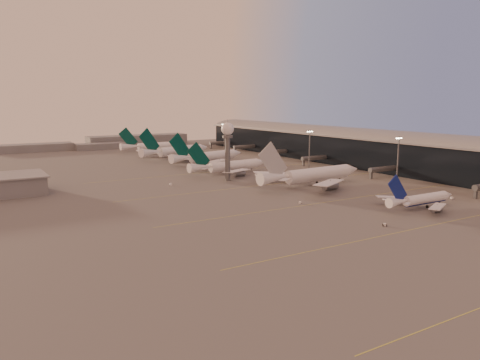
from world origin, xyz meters
TOP-DOWN VIEW (x-y plane):
  - ground at (0.00, 0.00)m, footprint 700.00×700.00m
  - taxiway_markings at (30.00, 56.00)m, footprint 180.00×185.25m
  - terminal at (107.88, 110.09)m, footprint 57.00×362.00m
  - radar_tower at (5.00, 120.00)m, footprint 6.40×6.40m
  - mast_b at (55.00, 55.00)m, footprint 3.60×0.56m
  - mast_c at (50.00, 110.00)m, footprint 3.60×0.56m
  - mast_d at (48.00, 200.00)m, footprint 3.60×0.56m
  - distant_horizon at (2.62, 325.14)m, footprint 165.00×37.50m
  - narrowbody_mid at (37.15, 27.89)m, footprint 36.66×29.30m
  - widebody_white at (32.67, 86.39)m, footprint 64.39×51.44m
  - greentail_a at (16.89, 138.97)m, footprint 52.43×42.19m
  - greentail_b at (24.71, 179.46)m, footprint 58.23×46.50m
  - greentail_c at (19.94, 218.97)m, footprint 60.34×47.96m
  - greentail_d at (21.13, 264.81)m, footprint 55.89×45.09m
  - gsv_tug_mid at (5.59, 17.38)m, footprint 3.47×3.38m
  - gsv_truck_b at (62.01, 31.51)m, footprint 5.88×3.89m
  - gsv_truck_c at (2.94, 58.28)m, footprint 4.68×4.76m
  - gsv_catering_b at (66.85, 63.78)m, footprint 4.66×2.66m
  - gsv_truck_d at (-25.53, 122.47)m, footprint 3.05×5.93m
  - gsv_tug_hangar at (49.32, 148.75)m, footprint 4.56×3.98m

SIDE VIEW (x-z plane):
  - ground at x=0.00m, z-range 0.00..0.00m
  - taxiway_markings at x=30.00m, z-range 0.00..0.02m
  - gsv_tug_mid at x=5.59m, z-range 0.01..0.88m
  - gsv_tug_hangar at x=49.32m, z-range 0.02..1.13m
  - gsv_truck_c at x=2.94m, z-range 0.02..2.00m
  - gsv_truck_b at x=62.01m, z-range 0.02..2.26m
  - gsv_truck_d at x=-25.53m, z-range 0.02..2.30m
  - gsv_catering_b at x=66.85m, z-range 0.00..3.61m
  - narrowbody_mid at x=37.15m, z-range -4.26..10.07m
  - greentail_a at x=16.89m, z-range -6.16..12.89m
  - greentail_d at x=21.13m, z-range -6.56..13.73m
  - greentail_b at x=24.71m, z-range -6.95..14.54m
  - distant_horizon at x=2.62m, z-range -0.61..8.39m
  - widebody_white at x=32.67m, z-range -7.39..15.25m
  - greentail_c at x=19.94m, z-range -7.34..15.36m
  - terminal at x=107.88m, z-range -1.00..22.04m
  - mast_b at x=55.00m, z-range 1.24..26.24m
  - mast_c at x=50.00m, z-range 1.24..26.24m
  - mast_d at x=48.00m, z-range 1.24..26.24m
  - radar_tower at x=5.00m, z-range 5.40..36.50m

